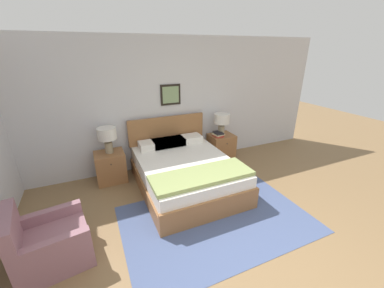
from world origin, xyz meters
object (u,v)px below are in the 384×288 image
(nightstand_by_door, at_px, (221,147))
(table_lamp_near_window, at_px, (107,136))
(bed, at_px, (185,171))
(nightstand_near_window, at_px, (111,167))
(armchair, at_px, (49,244))
(table_lamp_by_door, at_px, (222,120))

(nightstand_by_door, bearing_deg, table_lamp_near_window, 179.76)
(bed, xyz_separation_m, nightstand_near_window, (-1.20, 0.76, -0.02))
(bed, height_order, nightstand_by_door, bed)
(armchair, height_order, nightstand_by_door, armchair)
(table_lamp_near_window, bearing_deg, nightstand_near_window, -148.15)
(armchair, bearing_deg, table_lamp_near_window, 143.31)
(nightstand_near_window, height_order, table_lamp_by_door, table_lamp_by_door)
(nightstand_near_window, relative_size, table_lamp_by_door, 1.19)
(nightstand_near_window, distance_m, table_lamp_by_door, 2.47)
(bed, height_order, armchair, bed)
(nightstand_near_window, bearing_deg, table_lamp_by_door, 0.24)
(nightstand_by_door, bearing_deg, nightstand_near_window, 180.00)
(table_lamp_near_window, xyz_separation_m, table_lamp_by_door, (2.37, 0.00, 0.00))
(bed, bearing_deg, nightstand_by_door, 32.43)
(nightstand_near_window, bearing_deg, bed, -32.50)
(bed, distance_m, armchair, 2.26)
(bed, height_order, table_lamp_by_door, bed)
(bed, relative_size, nightstand_by_door, 3.58)
(bed, xyz_separation_m, table_lamp_near_window, (-1.18, 0.77, 0.60))
(nightstand_near_window, bearing_deg, table_lamp_near_window, 31.85)
(nightstand_near_window, distance_m, nightstand_by_door, 2.40)
(table_lamp_near_window, bearing_deg, nightstand_by_door, -0.24)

